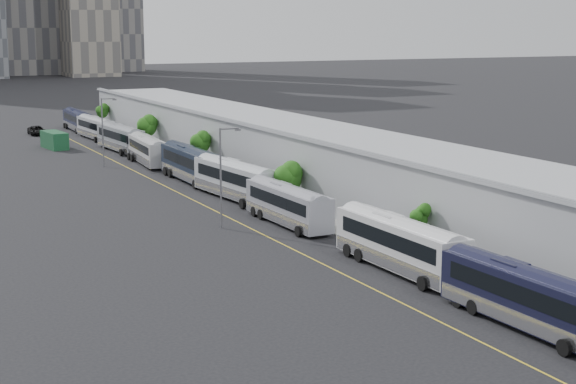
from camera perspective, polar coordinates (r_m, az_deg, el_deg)
sidewalk at (r=88.27m, az=2.49°, el=-1.00°), size 10.00×170.00×0.12m
lane_line at (r=83.80m, az=-3.81°, el=-1.68°), size 0.12×160.00×0.02m
depot at (r=89.62m, az=4.74°, el=1.39°), size 12.45×160.40×7.20m
bus_1 at (r=55.14m, az=15.11°, el=-6.89°), size 3.02×13.00×3.78m
bus_2 at (r=65.81m, az=7.24°, el=-3.65°), size 3.06×13.81×4.03m
bus_3 at (r=80.36m, az=0.00°, el=-1.06°), size 2.83×12.67×3.69m
bus_4 at (r=92.56m, az=-3.42°, el=0.57°), size 4.07×14.07×4.05m
bus_5 at (r=103.86m, az=-6.29°, el=1.63°), size 3.08×13.91×4.06m
bus_6 at (r=117.61m, az=-9.04°, el=2.53°), size 3.42×12.68×3.66m
bus_7 at (r=130.65m, az=-10.78°, el=3.31°), size 3.49×13.30×3.85m
bus_8 at (r=145.83m, az=-12.32°, el=3.95°), size 3.25×12.40×3.59m
bus_9 at (r=158.79m, az=-13.47°, el=4.43°), size 2.79×12.33×3.59m
tree_1 at (r=69.37m, az=8.45°, el=-1.65°), size 1.44×1.44×4.00m
tree_2 at (r=87.24m, az=-0.05°, el=1.12°), size 2.89×2.89×4.89m
tree_3 at (r=109.75m, az=-5.71°, el=3.29°), size 2.46×2.46×5.18m
tree_4 at (r=129.43m, az=-9.12°, el=4.36°), size 2.84×2.84×5.45m
tree_5 at (r=154.91m, az=-11.92°, el=5.17°), size 1.99×1.99×4.76m
street_lamp_near at (r=78.76m, az=-4.25°, el=1.38°), size 2.04×0.22×9.06m
street_lamp_far at (r=116.24m, az=-11.82°, el=4.12°), size 2.04×0.22×8.87m
shipping_container at (r=135.83m, az=-14.86°, el=3.26°), size 3.05×6.42×2.51m
suv at (r=153.99m, az=-15.92°, el=3.85°), size 2.53×5.40×1.49m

